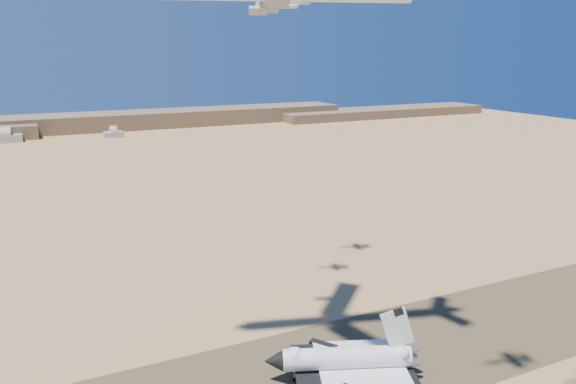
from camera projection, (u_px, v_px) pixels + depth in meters
name	position (u px, v px, depth m)	size (l,w,h in m)	color
ridgeline	(129.00, 123.00, 633.15)	(960.00, 90.00, 18.00)	brown
hangars	(1.00, 139.00, 536.36)	(200.50, 29.50, 30.00)	#A6A093
shuttle	(345.00, 361.00, 151.58)	(42.87, 35.56, 20.85)	silver
crew_b	(381.00, 383.00, 149.44)	(0.80, 0.46, 1.65)	#CB580B
crew_c	(391.00, 383.00, 149.52)	(1.04, 0.53, 1.78)	#CB580B
chase_jet_d	(279.00, 6.00, 182.26)	(13.85, 8.25, 3.58)	silver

